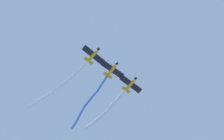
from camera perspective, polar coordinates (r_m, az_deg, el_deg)
The scene contains 6 objects.
airplane_lead at distance 89.71m, azimuth -3.36°, elevation 2.70°, with size 7.18×5.59×1.82m.
smoke_trail_lead at distance 95.22m, azimuth -9.61°, elevation -2.94°, with size 7.18×23.84×4.39m.
airplane_left_wing at distance 90.99m, azimuth 0.04°, elevation 0.10°, with size 7.04×5.59×1.82m.
smoke_trail_left_wing at distance 95.02m, azimuth -4.22°, elevation -5.89°, with size 11.72×17.35×1.98m.
airplane_right_wing at distance 92.19m, azimuth 3.36°, elevation -2.54°, with size 7.12×5.56×1.82m.
smoke_trail_right_wing at distance 96.26m, azimuth -1.06°, elevation -7.29°, with size 8.11×16.84×3.23m.
Camera 1 is at (23.06, 12.11, 1.92)m, focal length 51.16 mm.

